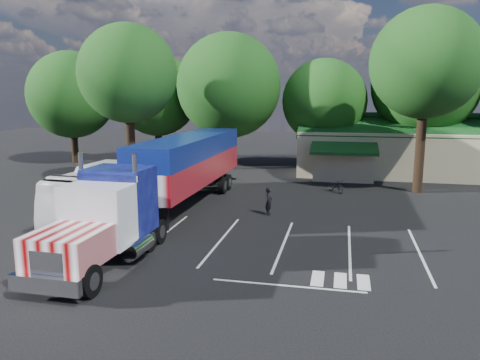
% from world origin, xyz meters
% --- Properties ---
extents(ground, '(120.00, 120.00, 0.00)m').
position_xyz_m(ground, '(0.00, 0.00, 0.00)').
color(ground, black).
rests_on(ground, ground).
extents(event_hall, '(24.20, 14.12, 5.55)m').
position_xyz_m(event_hall, '(13.74, 17.81, 2.21)').
color(event_hall, '#B8AF88').
rests_on(event_hall, ground).
extents(tree_row_a, '(9.00, 9.00, 11.68)m').
position_xyz_m(tree_row_a, '(-22.00, 16.50, 7.16)').
color(tree_row_a, black).
rests_on(tree_row_a, ground).
extents(tree_row_b, '(8.40, 8.40, 11.35)m').
position_xyz_m(tree_row_b, '(-13.00, 17.80, 7.13)').
color(tree_row_b, black).
rests_on(tree_row_b, ground).
extents(tree_row_c, '(10.00, 10.00, 13.05)m').
position_xyz_m(tree_row_c, '(-5.00, 16.20, 8.04)').
color(tree_row_c, black).
rests_on(tree_row_c, ground).
extents(tree_row_d, '(8.00, 8.00, 10.60)m').
position_xyz_m(tree_row_d, '(4.00, 17.50, 6.58)').
color(tree_row_d, black).
rests_on(tree_row_d, ground).
extents(tree_row_e, '(9.60, 9.60, 12.90)m').
position_xyz_m(tree_row_e, '(13.00, 18.00, 8.09)').
color(tree_row_e, black).
rests_on(tree_row_e, ground).
extents(tree_near_left, '(7.60, 7.60, 12.65)m').
position_xyz_m(tree_near_left, '(-10.50, 6.00, 8.81)').
color(tree_near_left, black).
rests_on(tree_near_left, ground).
extents(tree_near_right, '(8.00, 8.00, 13.50)m').
position_xyz_m(tree_near_right, '(11.50, 8.50, 9.46)').
color(tree_near_right, black).
rests_on(tree_near_right, ground).
extents(semi_truck, '(3.79, 23.03, 4.81)m').
position_xyz_m(semi_truck, '(-3.98, -1.99, 2.72)').
color(semi_truck, black).
rests_on(semi_truck, ground).
extents(woman, '(0.45, 0.65, 1.71)m').
position_xyz_m(woman, '(1.60, -0.52, 0.85)').
color(woman, black).
rests_on(woman, ground).
extents(bicycle, '(1.61, 1.87, 0.97)m').
position_xyz_m(bicycle, '(5.50, 7.11, 0.49)').
color(bicycle, black).
rests_on(bicycle, ground).
extents(tour_bus, '(3.72, 12.37, 3.40)m').
position_xyz_m(tour_bus, '(-7.00, -2.62, 1.70)').
color(tour_bus, white).
rests_on(tour_bus, ground).
extents(silver_sedan, '(4.80, 2.36, 1.51)m').
position_xyz_m(silver_sedan, '(11.15, 13.96, 0.76)').
color(silver_sedan, '#B9BBC1').
rests_on(silver_sedan, ground).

